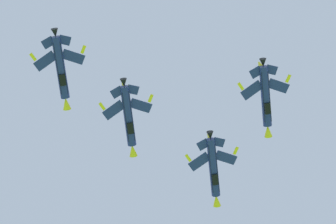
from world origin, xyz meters
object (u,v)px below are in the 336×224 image
at_px(fighter_jet_right_wing, 266,98).
at_px(fighter_jet_left_outer, 61,69).
at_px(fighter_jet_left_wing, 128,117).
at_px(fighter_jet_lead, 213,169).

relative_size(fighter_jet_right_wing, fighter_jet_left_outer, 1.00).
bearing_deg(fighter_jet_right_wing, fighter_jet_left_outer, -164.81).
distance_m(fighter_jet_left_wing, fighter_jet_left_outer, 15.90).
bearing_deg(fighter_jet_lead, fighter_jet_right_wing, -48.82).
bearing_deg(fighter_jet_left_wing, fighter_jet_left_outer, -135.87).
xyz_separation_m(fighter_jet_left_wing, fighter_jet_left_outer, (-14.90, -5.52, -0.23)).
distance_m(fighter_jet_left_wing, fighter_jet_right_wing, 26.61).
distance_m(fighter_jet_lead, fighter_jet_left_outer, 35.38).
height_order(fighter_jet_lead, fighter_jet_left_wing, fighter_jet_left_wing).
relative_size(fighter_jet_lead, fighter_jet_left_wing, 1.00).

